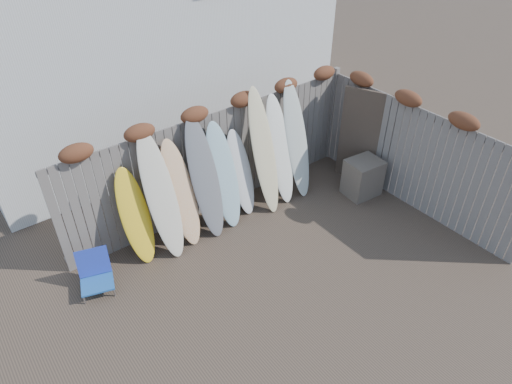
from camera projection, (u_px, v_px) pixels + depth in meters
ground at (300, 275)px, 7.52m from camera, size 80.00×80.00×0.00m
back_fence at (219, 152)px, 8.38m from camera, size 6.05×0.28×2.24m
right_fence at (415, 152)px, 8.47m from camera, size 0.28×4.40×2.24m
beach_chair at (95, 273)px, 7.14m from camera, size 0.63×0.65×0.66m
wooden_crate at (363, 177)px, 9.13m from camera, size 0.71×0.62×0.77m
lattice_panel at (372, 139)px, 9.15m from camera, size 0.60×1.24×2.00m
surfboard_0 at (135, 217)px, 7.42m from camera, size 0.49×0.61×1.67m
surfboard_1 at (161, 197)px, 7.43m from camera, size 0.53×0.78×2.19m
surfboard_2 at (181, 194)px, 7.73m from camera, size 0.53×0.70×1.90m
surfboard_3 at (205, 179)px, 7.87m from camera, size 0.53×0.77×2.16m
surfboard_4 at (224, 176)px, 8.13m from camera, size 0.54×0.70×1.95m
surfboard_5 at (241, 173)px, 8.48m from camera, size 0.48×0.61×1.64m
surfboard_6 at (264, 152)px, 8.40m from camera, size 0.50×0.85×2.35m
surfboard_7 at (280, 150)px, 8.70m from camera, size 0.53×0.77×2.09m
surfboard_8 at (297, 141)px, 8.83m from camera, size 0.53×0.83×2.26m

